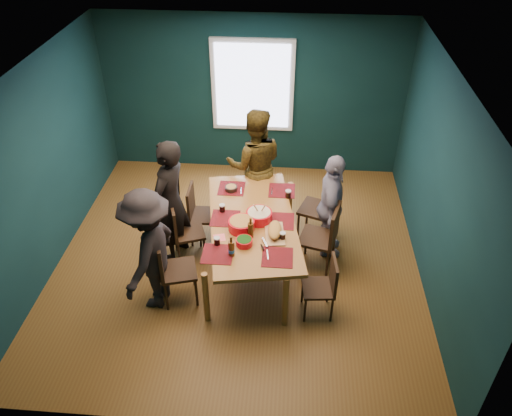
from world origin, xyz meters
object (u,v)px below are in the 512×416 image
at_px(bowl_salad, 241,225).
at_px(cutting_board, 275,231).
at_px(bowl_herbs, 244,242).
at_px(person_far_left, 170,202).
at_px(dining_table, 252,224).
at_px(chair_right_far, 324,205).
at_px(person_right, 331,207).
at_px(chair_left_near, 170,266).
at_px(chair_right_mid, 325,234).
at_px(chair_right_near, 325,283).
at_px(bowl_dumpling, 259,216).
at_px(chair_left_mid, 182,228).
at_px(person_near_left, 149,251).
at_px(person_back, 255,165).
at_px(chair_left_far, 198,210).

xyz_separation_m(bowl_salad, cutting_board, (0.42, -0.07, -0.02)).
bearing_deg(bowl_herbs, person_far_left, 147.12).
relative_size(dining_table, chair_right_far, 2.27).
relative_size(person_right, cutting_board, 2.68).
relative_size(chair_right_far, person_far_left, 0.56).
bearing_deg(chair_left_near, chair_right_mid, 5.20).
xyz_separation_m(bowl_herbs, cutting_board, (0.36, 0.22, 0.01)).
relative_size(chair_right_near, bowl_dumpling, 2.50).
xyz_separation_m(chair_left_mid, chair_right_mid, (1.93, -0.04, 0.06)).
bearing_deg(person_near_left, bowl_salad, 127.42).
relative_size(chair_right_mid, bowl_herbs, 4.92).
bearing_deg(dining_table, chair_left_near, -155.07).
xyz_separation_m(person_near_left, bowl_herbs, (1.11, 0.22, 0.03)).
height_order(chair_right_far, person_near_left, person_near_left).
height_order(chair_right_mid, person_far_left, person_far_left).
height_order(bowl_salad, cutting_board, bowl_salad).
bearing_deg(bowl_dumpling, chair_left_near, -147.45).
distance_m(chair_right_far, person_near_left, 2.57).
height_order(dining_table, person_back, person_back).
relative_size(chair_right_near, person_far_left, 0.46).
distance_m(person_near_left, cutting_board, 1.53).
bearing_deg(bowl_dumpling, person_back, 97.03).
distance_m(dining_table, chair_left_mid, 1.00).
bearing_deg(bowl_salad, person_near_left, -154.03).
relative_size(chair_left_mid, person_back, 0.51).
xyz_separation_m(chair_right_far, cutting_board, (-0.65, -1.00, 0.28)).
bearing_deg(person_back, chair_left_far, 36.61).
height_order(chair_left_mid, chair_right_mid, chair_right_mid).
bearing_deg(chair_right_near, chair_left_mid, 150.33).
distance_m(chair_left_near, person_far_left, 0.93).
distance_m(chair_left_near, bowl_salad, 1.01).
relative_size(chair_left_near, bowl_dumpling, 2.87).
bearing_deg(person_near_left, person_right, 128.66).
relative_size(chair_right_near, person_right, 0.54).
height_order(person_right, bowl_herbs, person_right).
xyz_separation_m(chair_left_mid, chair_left_near, (0.02, -0.78, 0.03)).
bearing_deg(chair_left_far, person_back, 42.19).
bearing_deg(chair_left_far, person_right, -4.35).
relative_size(person_back, bowl_herbs, 8.64).
height_order(chair_right_far, chair_right_near, chair_right_far).
xyz_separation_m(chair_left_far, bowl_herbs, (0.77, -1.04, 0.34)).
relative_size(chair_left_mid, bowl_dumpling, 2.72).
distance_m(chair_left_far, chair_right_mid, 1.85).
relative_size(chair_right_near, bowl_herbs, 4.06).
height_order(bowl_dumpling, cutting_board, bowl_dumpling).
xyz_separation_m(chair_right_far, person_far_left, (-2.06, -0.54, 0.31)).
height_order(dining_table, chair_left_near, chair_left_near).
bearing_deg(person_far_left, person_right, 114.55).
relative_size(chair_left_near, person_right, 0.62).
distance_m(person_right, cutting_board, 1.01).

